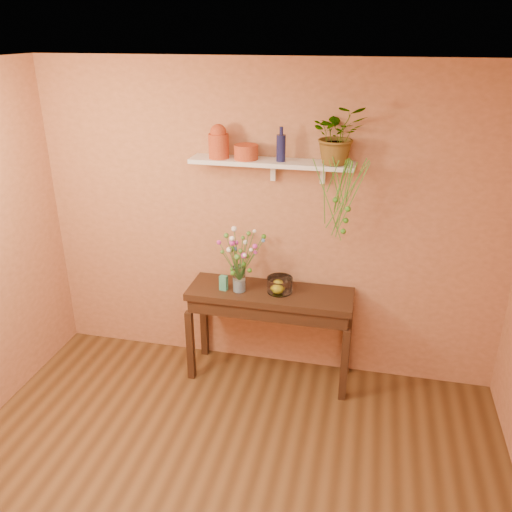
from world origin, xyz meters
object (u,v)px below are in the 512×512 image
at_px(glass_vase, 239,281).
at_px(bouquet, 239,249).
at_px(sideboard, 270,304).
at_px(terracotta_jug, 219,142).
at_px(spider_plant, 338,135).
at_px(blue_bottle, 281,147).
at_px(glass_bowl, 280,285).

relative_size(glass_vase, bouquet, 0.52).
bearing_deg(sideboard, terracotta_jug, 168.39).
xyz_separation_m(spider_plant, glass_vase, (-0.74, -0.16, -1.21)).
xyz_separation_m(terracotta_jug, glass_vase, (0.19, -0.14, -1.12)).
height_order(terracotta_jug, spider_plant, spider_plant).
height_order(blue_bottle, glass_bowl, blue_bottle).
xyz_separation_m(terracotta_jug, glass_bowl, (0.53, -0.09, -1.16)).
bearing_deg(bouquet, sideboard, 10.38).
relative_size(sideboard, blue_bottle, 5.27).
xyz_separation_m(sideboard, bouquet, (-0.26, -0.05, 0.50)).
height_order(glass_vase, glass_bowl, glass_vase).
bearing_deg(spider_plant, glass_bowl, -164.92).
xyz_separation_m(terracotta_jug, bouquet, (0.19, -0.14, -0.84)).
relative_size(sideboard, glass_vase, 6.25).
height_order(terracotta_jug, glass_vase, terracotta_jug).
xyz_separation_m(glass_vase, bouquet, (0.00, 0.00, 0.28)).
relative_size(bouquet, glass_bowl, 2.01).
bearing_deg(spider_plant, glass_vase, -167.46).
height_order(sideboard, glass_vase, glass_vase).
bearing_deg(sideboard, spider_plant, 13.20).
xyz_separation_m(sideboard, glass_vase, (-0.26, -0.05, 0.22)).
xyz_separation_m(spider_plant, glass_bowl, (-0.40, -0.11, -1.25)).
bearing_deg(blue_bottle, bouquet, -154.92).
bearing_deg(blue_bottle, spider_plant, 2.08).
bearing_deg(glass_vase, bouquet, 70.83).
height_order(terracotta_jug, bouquet, terracotta_jug).
bearing_deg(blue_bottle, glass_vase, -154.35).
bearing_deg(terracotta_jug, sideboard, -11.61).
bearing_deg(glass_bowl, spider_plant, 15.08).
height_order(sideboard, spider_plant, spider_plant).
xyz_separation_m(bouquet, glass_bowl, (0.34, 0.05, -0.32)).
bearing_deg(glass_bowl, bouquet, -171.25).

